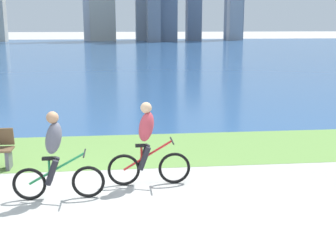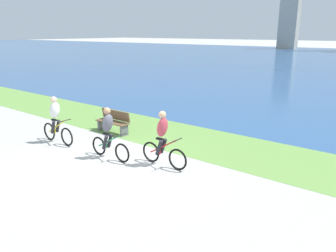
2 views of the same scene
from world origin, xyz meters
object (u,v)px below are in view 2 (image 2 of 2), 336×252
at_px(cyclist_lead, 163,139).
at_px(bench_near_path, 113,122).
at_px(cyclist_distant_rear, 56,120).
at_px(cyclist_trailing, 109,133).

height_order(cyclist_lead, bench_near_path, cyclist_lead).
xyz_separation_m(cyclist_lead, cyclist_distant_rear, (-4.35, -0.69, 0.00)).
distance_m(cyclist_distant_rear, bench_near_path, 2.25).
height_order(cyclist_trailing, bench_near_path, cyclist_trailing).
height_order(cyclist_lead, cyclist_trailing, cyclist_lead).
distance_m(cyclist_lead, cyclist_distant_rear, 4.40).
bearing_deg(cyclist_lead, cyclist_trailing, -161.32).
bearing_deg(cyclist_trailing, bench_near_path, 134.21).
xyz_separation_m(cyclist_trailing, bench_near_path, (-1.94, 2.00, -0.38)).
distance_m(cyclist_lead, cyclist_trailing, 1.81).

